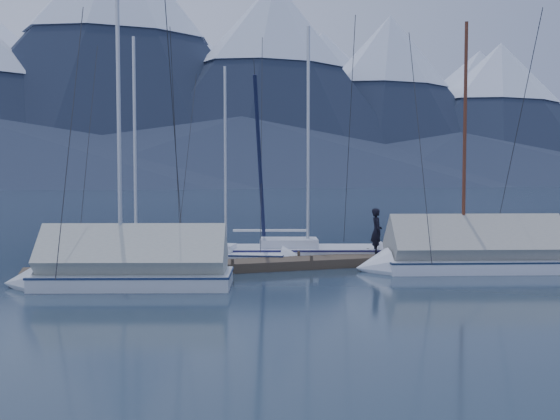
# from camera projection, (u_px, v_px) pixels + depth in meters

# --- Properties ---
(ground) EXTENTS (1000.00, 1000.00, 0.00)m
(ground) POSITION_uv_depth(u_px,v_px,m) (298.00, 277.00, 20.40)
(ground) COLOR #15212F
(ground) RESTS_ON ground
(mountain_range) EXTENTS (877.00, 584.00, 150.50)m
(mountain_range) POSITION_uv_depth(u_px,v_px,m) (106.00, 91.00, 370.66)
(mountain_range) COLOR #475675
(mountain_range) RESTS_ON ground
(dock) EXTENTS (18.00, 1.50, 0.54)m
(dock) POSITION_uv_depth(u_px,v_px,m) (280.00, 265.00, 22.29)
(dock) COLOR #382D23
(dock) RESTS_ON ground
(mooring_posts) EXTENTS (15.12, 1.52, 0.35)m
(mooring_posts) POSITION_uv_depth(u_px,v_px,m) (267.00, 260.00, 22.13)
(mooring_posts) COLOR #382D23
(mooring_posts) RESTS_ON ground
(sailboat_open_left) EXTENTS (7.61, 3.80, 9.70)m
(sailboat_open_left) POSITION_uv_depth(u_px,v_px,m) (150.00, 261.00, 23.13)
(sailboat_open_left) COLOR white
(sailboat_open_left) RESTS_ON ground
(sailboat_open_mid) EXTENTS (6.70, 4.38, 8.63)m
(sailboat_open_mid) POSITION_uv_depth(u_px,v_px,m) (237.00, 258.00, 23.92)
(sailboat_open_mid) COLOR silver
(sailboat_open_mid) RESTS_ON ground
(sailboat_open_right) EXTENTS (8.35, 4.56, 10.64)m
(sailboat_open_right) POSITION_uv_depth(u_px,v_px,m) (321.00, 254.00, 24.94)
(sailboat_open_right) COLOR silver
(sailboat_open_right) RESTS_ON ground
(sailboat_covered_near) EXTENTS (8.04, 4.25, 10.00)m
(sailboat_covered_near) POSITION_uv_depth(u_px,v_px,m) (458.00, 257.00, 21.66)
(sailboat_covered_near) COLOR white
(sailboat_covered_near) RESTS_ON ground
(sailboat_covered_far) EXTENTS (7.37, 4.07, 9.91)m
(sailboat_covered_far) POSITION_uv_depth(u_px,v_px,m) (116.00, 271.00, 18.42)
(sailboat_covered_far) COLOR silver
(sailboat_covered_far) RESTS_ON ground
(person) EXTENTS (0.58, 0.76, 1.84)m
(person) POSITION_uv_depth(u_px,v_px,m) (377.00, 231.00, 23.93)
(person) COLOR black
(person) RESTS_ON dock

